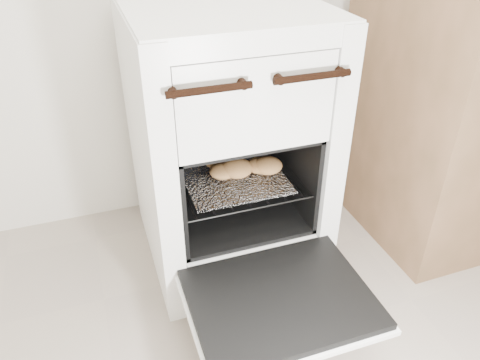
# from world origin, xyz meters

# --- Properties ---
(stove) EXTENTS (0.59, 0.66, 0.91)m
(stove) POSITION_xyz_m (-0.17, 1.17, 0.44)
(stove) COLOR silver
(stove) RESTS_ON ground
(oven_door) EXTENTS (0.53, 0.41, 0.04)m
(oven_door) POSITION_xyz_m (-0.17, 0.67, 0.20)
(oven_door) COLOR black
(oven_door) RESTS_ON stove
(oven_rack) EXTENTS (0.43, 0.41, 0.01)m
(oven_rack) POSITION_xyz_m (-0.17, 1.11, 0.36)
(oven_rack) COLOR black
(oven_rack) RESTS_ON stove
(foil_sheet) EXTENTS (0.33, 0.30, 0.01)m
(foil_sheet) POSITION_xyz_m (-0.17, 1.09, 0.36)
(foil_sheet) COLOR white
(foil_sheet) RESTS_ON oven_rack
(baked_rolls) EXTENTS (0.27, 0.22, 0.05)m
(baked_rolls) POSITION_xyz_m (-0.15, 1.11, 0.39)
(baked_rolls) COLOR #B68448
(baked_rolls) RESTS_ON foil_sheet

